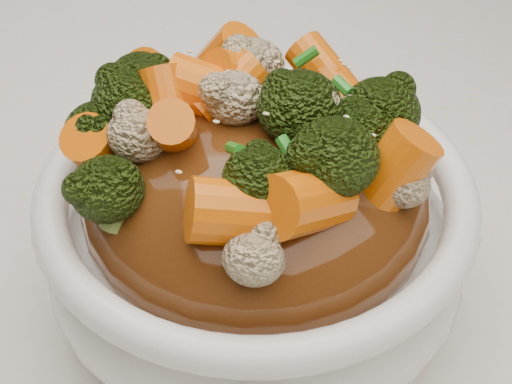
% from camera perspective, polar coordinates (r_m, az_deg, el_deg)
% --- Properties ---
extents(tablecloth, '(1.20, 0.80, 0.04)m').
position_cam_1_polar(tablecloth, '(0.43, 3.00, -8.50)').
color(tablecloth, silver).
rests_on(tablecloth, dining_table).
extents(bowl, '(0.23, 0.23, 0.08)m').
position_cam_1_polar(bowl, '(0.38, 0.00, -3.40)').
color(bowl, white).
rests_on(bowl, tablecloth).
extents(sauce_base, '(0.18, 0.18, 0.09)m').
position_cam_1_polar(sauce_base, '(0.36, 0.00, -0.33)').
color(sauce_base, '#50270D').
rests_on(sauce_base, bowl).
extents(carrots, '(0.18, 0.18, 0.05)m').
position_cam_1_polar(carrots, '(0.32, 0.00, 7.26)').
color(carrots, '#E26207').
rests_on(carrots, sauce_base).
extents(broccoli, '(0.18, 0.18, 0.04)m').
position_cam_1_polar(broccoli, '(0.32, 0.00, 7.13)').
color(broccoli, black).
rests_on(broccoli, sauce_base).
extents(cauliflower, '(0.18, 0.18, 0.03)m').
position_cam_1_polar(cauliflower, '(0.32, 0.00, 6.86)').
color(cauliflower, beige).
rests_on(cauliflower, sauce_base).
extents(scallions, '(0.14, 0.14, 0.02)m').
position_cam_1_polar(scallions, '(0.32, 0.00, 7.40)').
color(scallions, '#1F731A').
rests_on(scallions, sauce_base).
extents(sesame_seeds, '(0.16, 0.16, 0.01)m').
position_cam_1_polar(sesame_seeds, '(0.32, 0.00, 7.40)').
color(sesame_seeds, beige).
rests_on(sesame_seeds, sauce_base).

